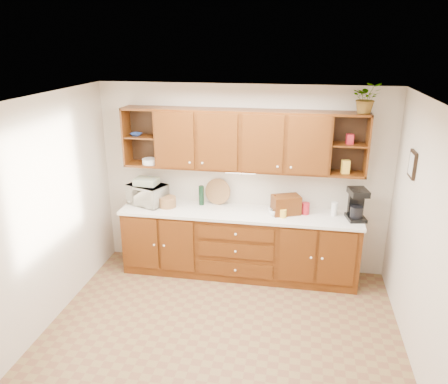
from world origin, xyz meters
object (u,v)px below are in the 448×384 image
at_px(bread_box, 286,205).
at_px(microwave, 147,194).
at_px(coffee_maker, 357,204).
at_px(potted_plant, 367,98).

bearing_deg(bread_box, microwave, 156.90).
height_order(microwave, coffee_maker, coffee_maker).
height_order(coffee_maker, potted_plant, potted_plant).
height_order(microwave, potted_plant, potted_plant).
distance_m(microwave, coffee_maker, 2.84).
bearing_deg(coffee_maker, microwave, 167.66).
height_order(bread_box, potted_plant, potted_plant).
xyz_separation_m(bread_box, coffee_maker, (0.90, -0.02, 0.07)).
bearing_deg(microwave, potted_plant, 21.13).
xyz_separation_m(microwave, coffee_maker, (2.84, -0.05, 0.05)).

